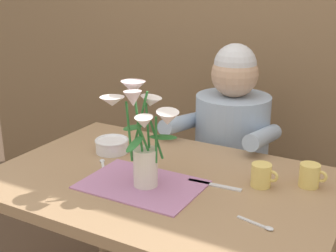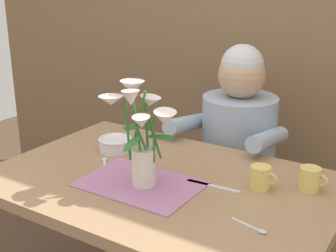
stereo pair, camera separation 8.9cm
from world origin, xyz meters
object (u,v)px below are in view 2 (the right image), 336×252
Objects in this scene: seated_person at (237,167)px; ceramic_bowl at (115,144)px; coffee_cup at (261,178)px; dinner_knife at (213,186)px; flower_vase at (143,130)px; ceramic_mug at (310,179)px.

seated_person reaches higher than ceramic_bowl.
seated_person is at bearing 121.21° from coffee_cup.
seated_person is 0.63m from dinner_knife.
ceramic_bowl is at bearing -119.31° from seated_person.
flower_vase is 3.80× the size of coffee_cup.
coffee_cup is 1.00× the size of ceramic_mug.
seated_person is at bearing 136.43° from ceramic_mug.
ceramic_bowl reaches higher than dinner_knife.
seated_person is 3.21× the size of flower_vase.
coffee_cup is 0.16m from ceramic_mug.
dinner_knife is at bearing -151.78° from coffee_cup.
ceramic_mug is (0.48, 0.27, -0.16)m from flower_vase.
ceramic_mug is at bearing 28.93° from flower_vase.
ceramic_mug is (0.77, 0.07, 0.01)m from ceramic_bowl.
seated_person is 12.20× the size of coffee_cup.
coffee_cup is at bearing -151.23° from ceramic_mug.
ceramic_bowl is at bearing 144.84° from flower_vase.
flower_vase is 2.60× the size of ceramic_bowl.
flower_vase reaches higher than coffee_cup.
dinner_knife is 2.04× the size of ceramic_mug.
coffee_cup is (0.14, 0.07, 0.04)m from dinner_knife.
flower_vase is at bearing -154.27° from dinner_knife.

